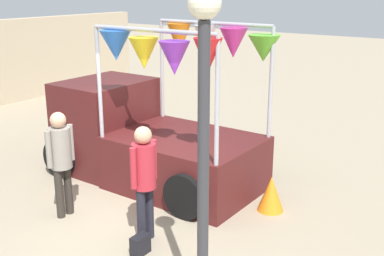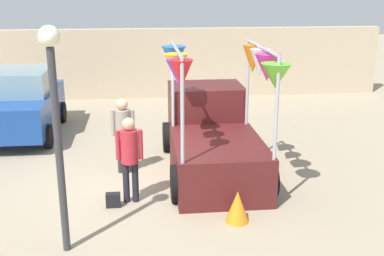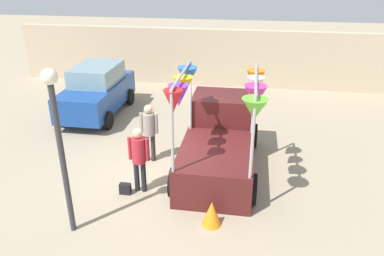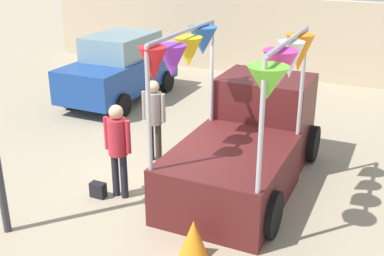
{
  "view_description": "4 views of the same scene",
  "coord_description": "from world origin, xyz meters",
  "px_view_note": "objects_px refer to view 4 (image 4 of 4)",
  "views": [
    {
      "loc": [
        -5.31,
        -5.12,
        3.64
      ],
      "look_at": [
        1.1,
        -0.54,
        1.28
      ],
      "focal_mm": 45.0,
      "sensor_mm": 36.0,
      "label": 1
    },
    {
      "loc": [
        -0.27,
        -9.77,
        4.21
      ],
      "look_at": [
        0.74,
        -0.57,
        1.41
      ],
      "focal_mm": 45.0,
      "sensor_mm": 36.0,
      "label": 2
    },
    {
      "loc": [
        2.07,
        -8.68,
        5.41
      ],
      "look_at": [
        0.66,
        0.08,
        1.43
      ],
      "focal_mm": 35.0,
      "sensor_mm": 36.0,
      "label": 3
    },
    {
      "loc": [
        3.89,
        -7.3,
        4.36
      ],
      "look_at": [
        0.49,
        0.04,
        1.18
      ],
      "focal_mm": 45.0,
      "sensor_mm": 36.0,
      "label": 4
    }
  ],
  "objects_px": {
    "person_customer": "(118,142)",
    "folded_kite_bundle_tangerine": "(193,239)",
    "vendor_truck": "(249,135)",
    "parked_car": "(120,68)",
    "person_vendor": "(154,113)",
    "handbag": "(98,190)"
  },
  "relations": [
    {
      "from": "vendor_truck",
      "to": "folded_kite_bundle_tangerine",
      "type": "xyz_separation_m",
      "value": [
        0.08,
        -2.68,
        -0.62
      ]
    },
    {
      "from": "parked_car",
      "to": "person_customer",
      "type": "xyz_separation_m",
      "value": [
        3.07,
        -4.86,
        0.12
      ]
    },
    {
      "from": "person_customer",
      "to": "folded_kite_bundle_tangerine",
      "type": "distance_m",
      "value": 2.34
    },
    {
      "from": "person_customer",
      "to": "person_vendor",
      "type": "bearing_deg",
      "value": 96.02
    },
    {
      "from": "handbag",
      "to": "vendor_truck",
      "type": "bearing_deg",
      "value": 39.4
    },
    {
      "from": "parked_car",
      "to": "folded_kite_bundle_tangerine",
      "type": "distance_m",
      "value": 7.79
    },
    {
      "from": "parked_car",
      "to": "folded_kite_bundle_tangerine",
      "type": "bearing_deg",
      "value": -49.73
    },
    {
      "from": "person_customer",
      "to": "person_vendor",
      "type": "height_order",
      "value": "person_customer"
    },
    {
      "from": "vendor_truck",
      "to": "person_customer",
      "type": "bearing_deg",
      "value": -139.02
    },
    {
      "from": "vendor_truck",
      "to": "parked_car",
      "type": "relative_size",
      "value": 1.04
    },
    {
      "from": "parked_car",
      "to": "person_customer",
      "type": "distance_m",
      "value": 5.75
    },
    {
      "from": "folded_kite_bundle_tangerine",
      "to": "person_customer",
      "type": "bearing_deg",
      "value": 151.26
    },
    {
      "from": "parked_car",
      "to": "handbag",
      "type": "bearing_deg",
      "value": -61.7
    },
    {
      "from": "parked_car",
      "to": "folded_kite_bundle_tangerine",
      "type": "height_order",
      "value": "parked_car"
    },
    {
      "from": "person_customer",
      "to": "handbag",
      "type": "bearing_deg",
      "value": -150.26
    },
    {
      "from": "vendor_truck",
      "to": "folded_kite_bundle_tangerine",
      "type": "distance_m",
      "value": 2.75
    },
    {
      "from": "vendor_truck",
      "to": "person_vendor",
      "type": "xyz_separation_m",
      "value": [
        -2.03,
        -0.02,
        0.14
      ]
    },
    {
      "from": "person_customer",
      "to": "folded_kite_bundle_tangerine",
      "type": "relative_size",
      "value": 2.91
    },
    {
      "from": "vendor_truck",
      "to": "person_vendor",
      "type": "relative_size",
      "value": 2.38
    },
    {
      "from": "handbag",
      "to": "person_vendor",
      "type": "bearing_deg",
      "value": 84.22
    },
    {
      "from": "person_vendor",
      "to": "folded_kite_bundle_tangerine",
      "type": "height_order",
      "value": "person_vendor"
    },
    {
      "from": "vendor_truck",
      "to": "handbag",
      "type": "relative_size",
      "value": 14.81
    }
  ]
}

